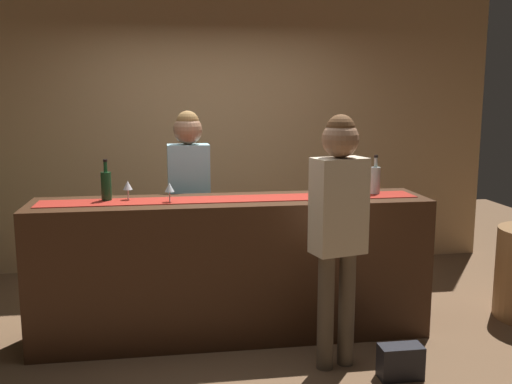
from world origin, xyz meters
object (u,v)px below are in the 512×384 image
(bartender, at_px, (189,189))
(handbag, at_px, (401,362))
(customer_sipping, at_px, (339,215))
(wine_bottle_clear, at_px, (375,180))
(wine_bottle_green, at_px, (106,185))
(wine_glass_mid_counter, at_px, (128,186))
(wine_bottle_amber, at_px, (342,181))
(wine_glass_near_customer, at_px, (169,188))

(bartender, xyz_separation_m, handbag, (1.28, -1.43, -0.93))
(bartender, xyz_separation_m, customer_sipping, (0.92, -1.20, 0.01))
(wine_bottle_clear, relative_size, wine_bottle_green, 1.00)
(customer_sipping, bearing_deg, wine_bottle_clear, 39.65)
(wine_glass_mid_counter, relative_size, handbag, 0.51)
(wine_bottle_green, bearing_deg, wine_bottle_clear, -0.75)
(wine_bottle_green, bearing_deg, handbag, -26.09)
(customer_sipping, distance_m, handbag, 1.03)
(wine_bottle_amber, height_order, wine_glass_near_customer, wine_bottle_amber)
(wine_glass_near_customer, bearing_deg, wine_glass_mid_counter, 155.23)
(wine_bottle_clear, height_order, wine_glass_mid_counter, wine_bottle_clear)
(wine_glass_mid_counter, bearing_deg, wine_bottle_green, 179.73)
(customer_sipping, height_order, handbag, customer_sipping)
(wine_bottle_green, height_order, handbag, wine_bottle_green)
(wine_bottle_amber, relative_size, bartender, 0.18)
(wine_bottle_amber, height_order, bartender, bartender)
(customer_sipping, bearing_deg, wine_glass_near_customer, 138.36)
(bartender, bearing_deg, wine_bottle_clear, 158.27)
(wine_bottle_clear, relative_size, wine_glass_near_customer, 2.10)
(handbag, bearing_deg, wine_bottle_amber, 100.20)
(wine_glass_mid_counter, xyz_separation_m, customer_sipping, (1.37, -0.70, -0.11))
(customer_sipping, bearing_deg, wine_bottle_amber, 56.94)
(wine_bottle_clear, xyz_separation_m, wine_bottle_green, (-2.02, 0.03, 0.00))
(wine_bottle_green, relative_size, customer_sipping, 0.18)
(bartender, bearing_deg, wine_bottle_green, 38.35)
(wine_glass_near_customer, bearing_deg, wine_bottle_amber, 2.85)
(wine_glass_near_customer, xyz_separation_m, bartender, (0.16, 0.64, -0.12))
(bartender, relative_size, customer_sipping, 1.00)
(wine_bottle_amber, xyz_separation_m, bartender, (-1.13, 0.58, -0.12))
(wine_bottle_green, bearing_deg, wine_glass_near_customer, -17.11)
(wine_glass_near_customer, xyz_separation_m, wine_glass_mid_counter, (-0.30, 0.14, 0.00))
(wine_bottle_green, bearing_deg, bartender, 39.48)
(wine_bottle_amber, height_order, customer_sipping, customer_sipping)
(bartender, height_order, handbag, bartender)
(customer_sipping, bearing_deg, wine_glass_mid_counter, 138.94)
(wine_bottle_amber, xyz_separation_m, wine_glass_mid_counter, (-1.59, 0.07, -0.01))
(wine_bottle_clear, height_order, customer_sipping, customer_sipping)
(wine_glass_near_customer, distance_m, bartender, 0.67)
(customer_sipping, bearing_deg, wine_bottle_green, 141.26)
(wine_bottle_green, relative_size, wine_bottle_amber, 1.00)
(wine_bottle_amber, relative_size, customer_sipping, 0.18)
(wine_bottle_amber, relative_size, wine_glass_near_customer, 2.10)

